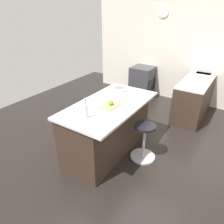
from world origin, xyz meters
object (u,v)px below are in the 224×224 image
object	(u,v)px
oven_range	(142,82)
apple_green	(111,103)
stool_by_window	(144,143)
fruit_bowl	(119,89)
cutting_board	(110,106)
water_bottle	(86,110)
kitchen_island	(107,127)

from	to	relation	value
oven_range	apple_green	world-z (taller)	apple_green
stool_by_window	fruit_bowl	xyz separation A→B (m)	(-0.42, -0.77, 0.68)
oven_range	fruit_bowl	distance (m)	2.28
apple_green	fruit_bowl	world-z (taller)	apple_green
cutting_board	fruit_bowl	size ratio (longest dim) A/B	1.44
water_bottle	fruit_bowl	xyz separation A→B (m)	(-1.16, -0.15, -0.08)
stool_by_window	kitchen_island	bearing A→B (deg)	-77.79
water_bottle	cutting_board	bearing A→B (deg)	172.53
oven_range	stool_by_window	distance (m)	2.88
water_bottle	kitchen_island	bearing A→B (deg)	-176.33
apple_green	water_bottle	bearing A→B (deg)	-8.40
kitchen_island	apple_green	bearing A→B (deg)	61.31
apple_green	water_bottle	xyz separation A→B (m)	(0.53, -0.08, 0.06)
cutting_board	stool_by_window	bearing A→B (deg)	111.37
apple_green	stool_by_window	bearing A→B (deg)	110.82
kitchen_island	stool_by_window	distance (m)	0.70
kitchen_island	water_bottle	size ratio (longest dim) A/B	5.81
oven_range	fruit_bowl	size ratio (longest dim) A/B	3.46
cutting_board	water_bottle	world-z (taller)	water_bottle
kitchen_island	stool_by_window	bearing A→B (deg)	102.21
apple_green	cutting_board	bearing A→B (deg)	-45.36
apple_green	fruit_bowl	bearing A→B (deg)	-159.95
apple_green	fruit_bowl	distance (m)	0.67
kitchen_island	cutting_board	size ratio (longest dim) A/B	5.05
oven_range	apple_green	bearing A→B (deg)	14.96
kitchen_island	cutting_board	world-z (taller)	cutting_board
cutting_board	apple_green	bearing A→B (deg)	134.64
stool_by_window	oven_range	bearing A→B (deg)	-153.44
stool_by_window	apple_green	xyz separation A→B (m)	(0.21, -0.54, 0.71)
kitchen_island	fruit_bowl	xyz separation A→B (m)	(-0.56, -0.11, 0.51)
oven_range	cutting_board	xyz separation A→B (m)	(2.79, 0.73, 0.53)
cutting_board	apple_green	size ratio (longest dim) A/B	4.18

